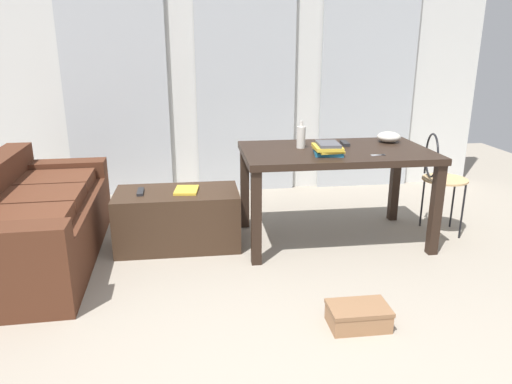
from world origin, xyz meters
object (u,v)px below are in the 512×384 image
(bottle_near, at_px, (301,137))
(tv_remote_on_table, at_px, (345,143))
(craft_table, at_px, (335,161))
(wire_chair, at_px, (438,171))
(couch, at_px, (31,223))
(tv_remote_primary, at_px, (140,192))
(magazine, at_px, (186,190))
(shoebox, at_px, (358,316))
(book_stack, at_px, (328,149))
(coffee_table, at_px, (178,219))
(bowl, at_px, (389,137))
(scissors, at_px, (380,155))

(bottle_near, distance_m, tv_remote_on_table, 0.39)
(craft_table, distance_m, wire_chair, 0.89)
(couch, distance_m, tv_remote_primary, 0.80)
(craft_table, xyz_separation_m, magazine, (-1.15, 0.03, -0.20))
(couch, bearing_deg, tv_remote_primary, 10.34)
(tv_remote_on_table, xyz_separation_m, tv_remote_primary, (-1.61, -0.12, -0.30))
(bottle_near, xyz_separation_m, shoebox, (0.05, -1.33, -0.76))
(book_stack, bearing_deg, wire_chair, 11.85)
(bottle_near, distance_m, book_stack, 0.29)
(couch, height_order, tv_remote_on_table, tv_remote_on_table)
(tv_remote_on_table, bearing_deg, wire_chair, -3.32)
(craft_table, bearing_deg, tv_remote_primary, 178.59)
(tv_remote_primary, distance_m, shoebox, 1.85)
(book_stack, relative_size, magazine, 1.12)
(couch, xyz_separation_m, shoebox, (2.06, -1.14, -0.23))
(tv_remote_on_table, height_order, tv_remote_primary, tv_remote_on_table)
(bottle_near, relative_size, magazine, 0.94)
(coffee_table, xyz_separation_m, book_stack, (1.11, -0.21, 0.56))
(couch, bearing_deg, craft_table, 2.62)
(couch, relative_size, coffee_table, 1.90)
(bowl, relative_size, tv_remote_on_table, 1.21)
(couch, bearing_deg, scissors, -3.09)
(bottle_near, bearing_deg, coffee_table, -177.21)
(bottle_near, xyz_separation_m, tv_remote_on_table, (0.37, 0.07, -0.07))
(wire_chair, xyz_separation_m, tv_remote_on_table, (-0.76, 0.11, 0.23))
(shoebox, bearing_deg, bottle_near, 92.22)
(scissors, xyz_separation_m, shoebox, (-0.46, -1.00, -0.68))
(shoebox, bearing_deg, craft_table, 80.60)
(tv_remote_primary, bearing_deg, tv_remote_on_table, 2.47)
(book_stack, bearing_deg, shoebox, -94.98)
(bottle_near, relative_size, book_stack, 0.84)
(wire_chair, distance_m, magazine, 2.03)
(wire_chair, bearing_deg, tv_remote_on_table, 171.83)
(couch, relative_size, tv_remote_on_table, 11.33)
(coffee_table, distance_m, wire_chair, 2.13)
(craft_table, height_order, bowl, bowl)
(wire_chair, height_order, magazine, wire_chair)
(coffee_table, height_order, wire_chair, wire_chair)
(craft_table, height_order, magazine, craft_table)
(craft_table, distance_m, magazine, 1.17)
(book_stack, height_order, magazine, book_stack)
(bowl, bearing_deg, scissors, -118.82)
(craft_table, relative_size, scissors, 12.92)
(couch, height_order, bottle_near, bottle_near)
(craft_table, distance_m, book_stack, 0.24)
(craft_table, distance_m, bottle_near, 0.32)
(wire_chair, height_order, bowl, wire_chair)
(wire_chair, relative_size, book_stack, 3.37)
(tv_remote_primary, xyz_separation_m, shoebox, (1.29, -1.28, -0.39))
(tv_remote_primary, bearing_deg, coffee_table, -1.09)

